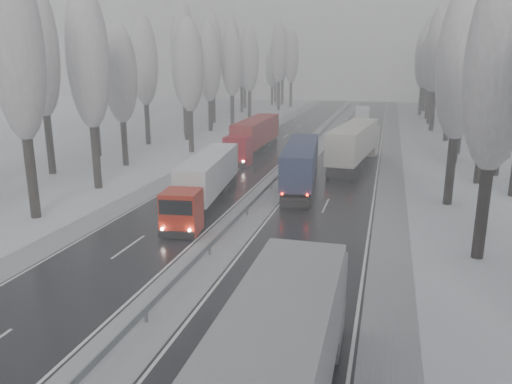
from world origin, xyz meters
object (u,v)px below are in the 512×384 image
at_px(box_truck_distant, 362,115).
at_px(truck_red_white, 206,178).
at_px(truck_cream_box, 356,142).
at_px(truck_blue_box, 301,161).
at_px(truck_red_red, 254,135).

xyz_separation_m(box_truck_distant, truck_red_white, (-8.64, -57.41, 0.74)).
relative_size(truck_cream_box, box_truck_distant, 2.25).
bearing_deg(truck_red_white, truck_blue_box, 45.97).
bearing_deg(truck_cream_box, truck_red_red, 171.26).
height_order(truck_blue_box, truck_cream_box, truck_cream_box).
bearing_deg(truck_cream_box, truck_blue_box, -104.55).
relative_size(truck_blue_box, truck_red_white, 1.06).
relative_size(truck_blue_box, box_truck_distant, 2.01).
bearing_deg(truck_red_red, truck_blue_box, -59.87).
distance_m(truck_red_white, truck_red_red, 21.79).
xyz_separation_m(box_truck_distant, truck_red_red, (-10.66, -35.71, 0.99)).
xyz_separation_m(truck_blue_box, truck_red_white, (-6.06, -7.91, -0.14)).
relative_size(truck_cream_box, truck_red_red, 1.08).
height_order(box_truck_distant, truck_red_red, truck_red_red).
relative_size(truck_blue_box, truck_cream_box, 0.90).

